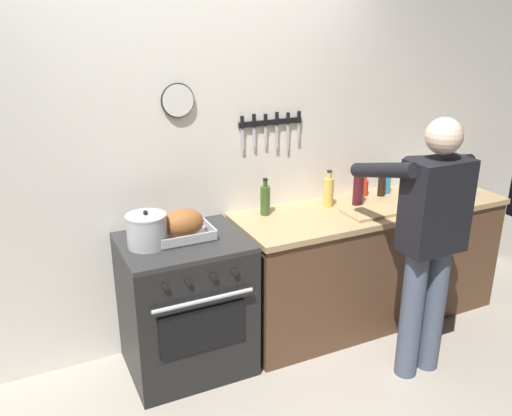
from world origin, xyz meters
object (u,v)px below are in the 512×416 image
at_px(bottle_wine_red, 358,188).
at_px(stove, 186,305).
at_px(bottle_soy_sauce, 382,185).
at_px(bottle_hot_sauce, 365,187).
at_px(person_cook, 429,234).
at_px(stock_pot, 147,230).
at_px(bottle_dish_soap, 387,181).
at_px(bottle_olive_oil, 265,200).
at_px(roasting_pan, 183,225).
at_px(bottle_cooking_oil, 328,191).
at_px(cutting_board, 371,212).

bearing_deg(bottle_wine_red, stove, -177.05).
distance_m(bottle_soy_sauce, bottle_hot_sauce, 0.13).
distance_m(person_cook, bottle_soy_sauce, 0.88).
distance_m(person_cook, stock_pot, 1.68).
relative_size(person_cook, bottle_soy_sauce, 8.38).
height_order(bottle_dish_soap, bottle_olive_oil, bottle_olive_oil).
bearing_deg(stove, bottle_wine_red, 2.95).
relative_size(person_cook, roasting_pan, 4.72).
height_order(bottle_soy_sauce, bottle_olive_oil, bottle_olive_oil).
bearing_deg(stock_pot, bottle_dish_soap, 5.52).
relative_size(bottle_cooking_oil, bottle_hot_sauce, 1.69).
height_order(bottle_wine_red, bottle_olive_oil, bottle_wine_red).
height_order(stove, bottle_dish_soap, bottle_dish_soap).
height_order(roasting_pan, bottle_dish_soap, bottle_dish_soap).
bearing_deg(bottle_hot_sauce, bottle_wine_red, -138.68).
bearing_deg(bottle_olive_oil, bottle_hot_sauce, 2.74).
xyz_separation_m(bottle_cooking_oil, bottle_olive_oil, (-0.48, 0.05, -0.00)).
height_order(roasting_pan, bottle_soy_sauce, bottle_soy_sauce).
bearing_deg(bottle_cooking_oil, bottle_dish_soap, 6.47).
distance_m(stove, bottle_olive_oil, 0.87).
distance_m(stock_pot, bottle_wine_red, 1.55).
bearing_deg(roasting_pan, bottle_cooking_oil, 5.32).
relative_size(roasting_pan, bottle_olive_oil, 1.37).
xyz_separation_m(person_cook, bottle_hot_sauce, (0.18, 0.89, 0.01)).
height_order(person_cook, bottle_wine_red, person_cook).
relative_size(person_cook, stock_pot, 6.92).
bearing_deg(bottle_olive_oil, bottle_dish_soap, 0.92).
relative_size(roasting_pan, bottle_dish_soap, 1.54).
xyz_separation_m(stock_pot, bottle_hot_sauce, (1.72, 0.21, -0.03)).
distance_m(bottle_wine_red, bottle_soy_sauce, 0.30).
distance_m(stock_pot, cutting_board, 1.53).
bearing_deg(cutting_board, stove, 174.73).
height_order(roasting_pan, bottle_wine_red, bottle_wine_red).
bearing_deg(bottle_hot_sauce, person_cook, -101.20).
xyz_separation_m(person_cook, roasting_pan, (-1.31, 0.69, 0.03)).
xyz_separation_m(stock_pot, cutting_board, (1.53, -0.13, -0.09)).
xyz_separation_m(bottle_wine_red, bottle_soy_sauce, (0.28, 0.09, -0.05)).
relative_size(cutting_board, bottle_cooking_oil, 1.35).
xyz_separation_m(stock_pot, bottle_cooking_oil, (1.34, 0.12, 0.01)).
height_order(stock_pot, bottle_wine_red, bottle_wine_red).
xyz_separation_m(person_cook, bottle_wine_red, (0.01, 0.74, 0.08)).
bearing_deg(stock_pot, stove, -2.05).
xyz_separation_m(stock_pot, bottle_wine_red, (1.55, 0.06, 0.03)).
distance_m(bottle_cooking_oil, bottle_soy_sauce, 0.49).
distance_m(stove, roasting_pan, 0.54).
relative_size(bottle_dish_soap, bottle_soy_sauce, 1.15).
bearing_deg(bottle_soy_sauce, cutting_board, -137.43).
bearing_deg(stove, bottle_olive_oil, 15.11).
height_order(bottle_wine_red, bottle_hot_sauce, bottle_wine_red).
relative_size(stove, person_cook, 0.54).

